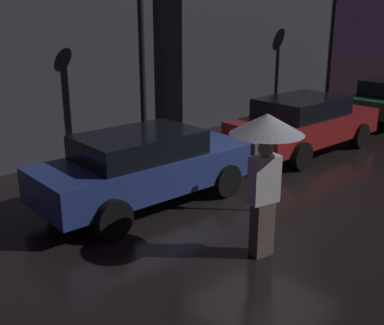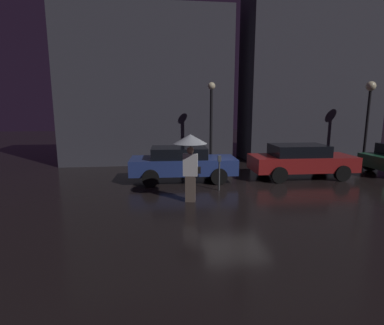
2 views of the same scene
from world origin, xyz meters
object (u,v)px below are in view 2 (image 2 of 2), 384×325
at_px(parked_car_red, 301,160).
at_px(street_lamp_near, 211,114).
at_px(parking_meter, 219,169).
at_px(pedestrian_with_umbrella, 190,149).
at_px(parked_car_blue, 182,163).
at_px(street_lamp_far, 369,103).

relative_size(parked_car_red, street_lamp_near, 1.06).
relative_size(parking_meter, street_lamp_near, 0.31).
height_order(pedestrian_with_umbrella, street_lamp_near, street_lamp_near).
xyz_separation_m(parked_car_blue, parking_meter, (1.23, -1.67, 0.05)).
bearing_deg(parking_meter, pedestrian_with_umbrella, -135.56).
distance_m(parked_car_red, street_lamp_far, 5.65).
bearing_deg(pedestrian_with_umbrella, parked_car_red, 40.71).
height_order(parked_car_red, street_lamp_far, street_lamp_far).
relative_size(parked_car_red, pedestrian_with_umbrella, 2.02).
bearing_deg(parked_car_red, pedestrian_with_umbrella, -150.22).
bearing_deg(street_lamp_far, street_lamp_near, -179.66).
bearing_deg(parking_meter, street_lamp_near, 84.42).
bearing_deg(street_lamp_far, pedestrian_with_umbrella, -152.99).
height_order(parked_car_red, street_lamp_near, street_lamp_near).
xyz_separation_m(pedestrian_with_umbrella, parking_meter, (1.21, 1.19, -0.92)).
xyz_separation_m(parked_car_red, pedestrian_with_umbrella, (-5.24, -2.86, 0.96)).
xyz_separation_m(parked_car_red, street_lamp_far, (4.60, 2.16, 2.49)).
relative_size(pedestrian_with_umbrella, parking_meter, 1.69).
distance_m(parked_car_red, pedestrian_with_umbrella, 6.04).
bearing_deg(pedestrian_with_umbrella, street_lamp_far, 39.11).
bearing_deg(parking_meter, parked_car_blue, 126.47).
xyz_separation_m(parked_car_blue, parked_car_red, (5.26, -0.00, 0.01)).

